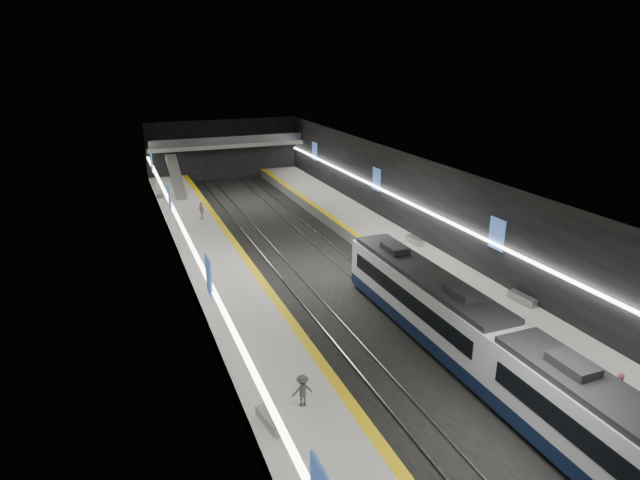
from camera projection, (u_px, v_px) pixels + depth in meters
name	position (u px, v px, depth m)	size (l,w,h in m)	color
ground	(320.00, 273.00, 41.87)	(70.00, 70.00, 0.00)	black
ceiling	(320.00, 172.00, 39.21)	(20.00, 70.00, 0.04)	beige
wall_left	(187.00, 240.00, 37.07)	(0.04, 70.00, 8.00)	black
wall_right	(433.00, 211.00, 44.02)	(0.04, 70.00, 8.00)	black
wall_back	(224.00, 150.00, 71.23)	(20.00, 0.04, 8.00)	black
platform_left	(225.00, 281.00, 39.10)	(5.00, 70.00, 1.00)	slate
tile_surface_left	(225.00, 275.00, 38.93)	(5.00, 70.00, 0.02)	#AEAEA9
tactile_strip_left	(254.00, 270.00, 39.69)	(0.60, 70.00, 0.02)	yellow
platform_right	(404.00, 254.00, 44.31)	(5.00, 70.00, 1.00)	slate
tile_surface_right	(405.00, 248.00, 44.14)	(5.00, 70.00, 0.02)	#AEAEA9
tactile_strip_right	(381.00, 252.00, 43.38)	(0.60, 70.00, 0.02)	yellow
rails	(320.00, 272.00, 41.85)	(6.52, 70.00, 0.12)	gray
train	(506.00, 360.00, 26.01)	(2.69, 30.05, 3.60)	#0E1B36
ad_posters	(316.00, 214.00, 41.25)	(19.94, 53.50, 2.20)	#3860AA
cove_light_left	(190.00, 243.00, 37.20)	(0.25, 68.60, 0.12)	white
cove_light_right	(431.00, 213.00, 44.02)	(0.25, 68.60, 0.12)	white
mezzanine_bridge	(227.00, 145.00, 69.06)	(20.00, 3.00, 1.50)	gray
escalator	(176.00, 176.00, 61.10)	(1.20, 8.00, 0.60)	#99999E
bench_left_near	(271.00, 420.00, 23.20)	(0.54, 1.94, 0.47)	#99999E
bench_left_far	(160.00, 194.00, 59.99)	(0.55, 1.96, 0.48)	#99999E
bench_right_near	(522.00, 299.00, 34.61)	(0.57, 2.06, 0.50)	#99999E
bench_right_far	(415.00, 241.00, 45.24)	(0.57, 2.06, 0.50)	#99999E
passenger_right_a	(618.00, 390.00, 24.26)	(0.63, 0.41, 1.72)	#AA3F51
passenger_left_a	(201.00, 211.00, 51.72)	(0.97, 0.41, 1.66)	beige
passenger_left_b	(302.00, 391.00, 24.33)	(1.01, 0.58, 1.56)	#46444C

